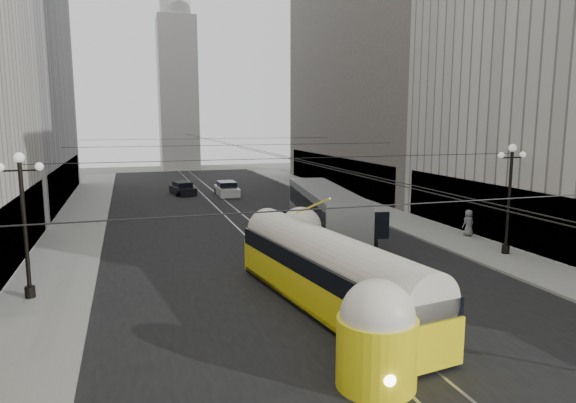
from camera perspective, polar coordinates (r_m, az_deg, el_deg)
road at (r=40.14m, az=-5.20°, el=-2.29°), size 20.00×85.00×0.02m
sidewalk_left at (r=42.87m, az=-22.12°, el=-2.09°), size 4.00×72.00×0.15m
sidewalk_right at (r=47.26m, az=8.24°, el=-0.53°), size 4.00×72.00×0.15m
rail_left at (r=39.99m, az=-6.25°, el=-2.34°), size 0.12×85.00×0.04m
rail_right at (r=40.30m, az=-4.16°, el=-2.23°), size 0.12×85.00×0.04m
building_right_far at (r=61.51m, az=10.59°, el=16.79°), size 12.60×32.60×32.60m
distant_tower at (r=86.68m, az=-12.21°, el=13.55°), size 6.00×6.00×31.36m
lamppost_left_mid at (r=24.73m, az=-27.28°, el=-1.55°), size 1.86×0.44×6.37m
lamppost_right_mid at (r=32.04m, az=23.39°, el=0.92°), size 1.86×0.44×6.37m
catenary at (r=38.45m, az=-4.83°, el=6.07°), size 25.00×72.00×0.23m
streetcar at (r=21.58m, az=4.45°, el=-7.78°), size 4.32×15.10×3.32m
city_bus at (r=34.57m, az=4.07°, el=-1.04°), size 4.68×13.39×3.32m
sedan_white_far at (r=54.05m, az=-6.82°, el=1.36°), size 2.09×4.87×1.53m
sedan_dark_far at (r=55.79m, az=-11.63°, el=1.40°), size 2.58×4.56×1.36m
pedestrian_sidewalk_right at (r=36.45m, az=19.42°, el=-2.25°), size 0.94×0.65×1.79m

